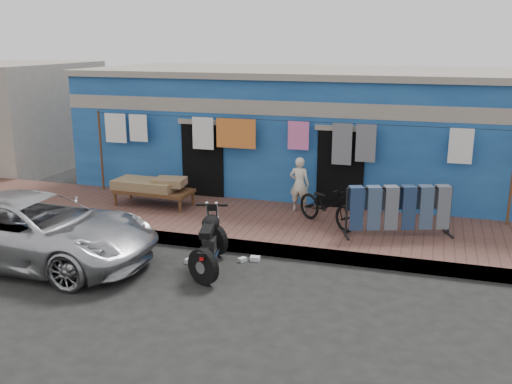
# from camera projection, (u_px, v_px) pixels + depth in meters

# --- Properties ---
(ground) EXTENTS (80.00, 80.00, 0.00)m
(ground) POSITION_uv_depth(u_px,v_px,m) (222.00, 284.00, 9.96)
(ground) COLOR black
(ground) RESTS_ON ground
(sidewalk) EXTENTS (28.00, 3.00, 0.25)m
(sidewalk) POSITION_uv_depth(u_px,v_px,m) (270.00, 225.00, 12.69)
(sidewalk) COLOR brown
(sidewalk) RESTS_ON ground
(curb) EXTENTS (28.00, 0.10, 0.25)m
(curb) POSITION_uv_depth(u_px,v_px,m) (249.00, 247.00, 11.36)
(curb) COLOR gray
(curb) RESTS_ON ground
(building) EXTENTS (12.20, 5.20, 3.36)m
(building) POSITION_uv_depth(u_px,v_px,m) (310.00, 130.00, 15.96)
(building) COLOR navy
(building) RESTS_ON ground
(clothesline) EXTENTS (10.06, 0.06, 2.10)m
(clothesline) POSITION_uv_depth(u_px,v_px,m) (264.00, 140.00, 13.56)
(clothesline) COLOR brown
(clothesline) RESTS_ON sidewalk
(car) EXTENTS (4.81, 2.24, 1.35)m
(car) POSITION_uv_depth(u_px,v_px,m) (35.00, 229.00, 10.75)
(car) COLOR #BBBCC1
(car) RESTS_ON ground
(seated_person) EXTENTS (0.47, 0.32, 1.28)m
(seated_person) POSITION_uv_depth(u_px,v_px,m) (299.00, 184.00, 13.19)
(seated_person) COLOR beige
(seated_person) RESTS_ON sidewalk
(bicycle) EXTENTS (1.73, 1.49, 1.10)m
(bicycle) POSITION_uv_depth(u_px,v_px,m) (328.00, 200.00, 12.18)
(bicycle) COLOR black
(bicycle) RESTS_ON sidewalk
(motorcycle) EXTENTS (1.40, 2.00, 1.12)m
(motorcycle) POSITION_uv_depth(u_px,v_px,m) (209.00, 240.00, 10.47)
(motorcycle) COLOR black
(motorcycle) RESTS_ON ground
(charpoy) EXTENTS (2.01, 1.04, 0.66)m
(charpoy) POSITION_uv_depth(u_px,v_px,m) (154.00, 192.00, 13.73)
(charpoy) COLOR brown
(charpoy) RESTS_ON sidewalk
(jeans_rack) EXTENTS (2.53, 1.91, 1.07)m
(jeans_rack) POSITION_uv_depth(u_px,v_px,m) (399.00, 210.00, 11.54)
(jeans_rack) COLOR black
(jeans_rack) RESTS_ON sidewalk
(litter_a) EXTENTS (0.21, 0.17, 0.08)m
(litter_a) POSITION_uv_depth(u_px,v_px,m) (255.00, 259.00, 10.99)
(litter_a) COLOR silver
(litter_a) RESTS_ON ground
(litter_b) EXTENTS (0.18, 0.19, 0.08)m
(litter_b) POSITION_uv_depth(u_px,v_px,m) (242.00, 260.00, 10.95)
(litter_b) COLOR silver
(litter_b) RESTS_ON ground
(litter_c) EXTENTS (0.22, 0.25, 0.09)m
(litter_c) POSITION_uv_depth(u_px,v_px,m) (191.00, 260.00, 10.89)
(litter_c) COLOR silver
(litter_c) RESTS_ON ground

